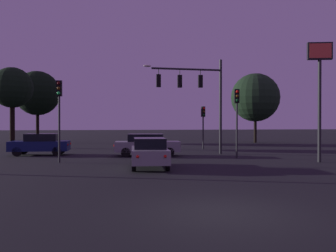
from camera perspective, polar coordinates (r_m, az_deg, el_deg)
name	(u,v)px	position (r m, az deg, el deg)	size (l,w,h in m)	color
ground_plane	(141,147)	(33.47, -4.35, -3.41)	(168.00, 168.00, 0.00)	black
traffic_signal_mast_arm	(197,90)	(26.21, 4.62, 5.73)	(5.80, 0.53, 6.90)	#232326
traffic_light_corner_left	(203,119)	(31.43, 5.59, 1.16)	(0.35, 0.38, 3.70)	#232326
traffic_light_corner_right	(237,109)	(23.55, 10.84, 2.60)	(0.34, 0.37, 4.45)	#232326
traffic_light_median	(59,105)	(21.57, -16.83, 3.23)	(0.32, 0.36, 4.70)	#232326
car_nearside_lane	(149,152)	(18.33, -2.96, -4.15)	(2.03, 4.22, 1.52)	gray
car_crossing_left	(40,144)	(26.98, -19.53, -2.69)	(4.11, 1.93, 1.52)	#0F1947
car_crossing_right	(147,144)	(24.85, -3.33, -2.92)	(4.61, 2.20, 1.52)	gray
store_sign_illuminated	(320,74)	(22.84, 22.85, 7.52)	(1.42, 0.57, 6.94)	#232326
tree_behind_sign	(12,88)	(36.12, -23.41, 5.52)	(3.72, 3.72, 7.38)	black
tree_left_far	(255,98)	(42.67, 13.64, 4.39)	(5.54, 5.54, 7.96)	black
tree_center_horizon	(37,93)	(44.13, -19.94, 4.88)	(5.09, 5.09, 8.23)	black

